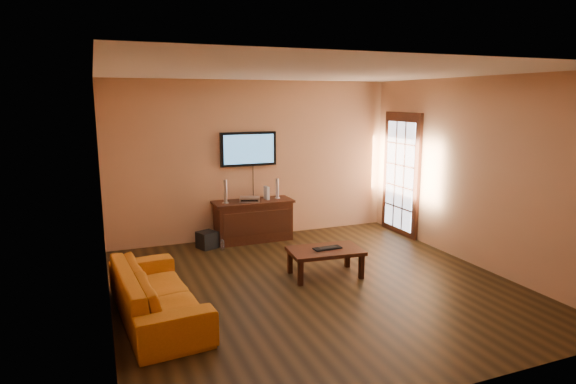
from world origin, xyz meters
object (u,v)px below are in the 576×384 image
sofa (156,284)px  av_receiver (250,199)px  coffee_table (325,253)px  speaker_left (225,193)px  television (248,149)px  game_console (267,193)px  keyboard (327,248)px  subwoofer (207,240)px  media_console (253,220)px  speaker_right (277,189)px  bottle (222,245)px

sofa → av_receiver: (1.82, 2.38, 0.35)m
coffee_table → speaker_left: 2.20m
television → sofa: 3.45m
coffee_table → game_console: bearing=94.1°
keyboard → subwoofer: bearing=124.5°
television → speaker_left: bearing=-153.0°
keyboard → media_console: bearing=102.3°
speaker_right → keyboard: (-0.02, -1.99, -0.47)m
coffee_table → speaker_left: speaker_left is taller
game_console → television: bearing=138.5°
speaker_right → media_console: bearing=-176.4°
coffee_table → speaker_right: 2.07m
speaker_left → speaker_right: bearing=3.5°
subwoofer → keyboard: bearing=-77.2°
speaker_right → subwoofer: 1.48m
television → coffee_table: (0.39, -2.19, -1.22)m
game_console → speaker_left: bearing=-179.8°
television → game_console: 0.81m
game_console → subwoofer: game_console is taller
speaker_left → av_receiver: size_ratio=1.18×
television → game_console: size_ratio=4.37×
game_console → subwoofer: (-1.09, -0.15, -0.67)m
television → keyboard: size_ratio=2.50×
bottle → keyboard: (1.06, -1.62, 0.30)m
speaker_right → bottle: 1.38m
television → av_receiver: 0.86m
game_console → keyboard: game_console is taller
bottle → subwoofer: bearing=132.4°
media_console → keyboard: size_ratio=3.45×
speaker_right → keyboard: bearing=-90.6°
media_console → sofa: sofa is taller
coffee_table → speaker_right: speaker_right is taller
television → bottle: bearing=-138.4°
av_receiver → sofa: bearing=-107.4°
speaker_left → keyboard: size_ratio=1.00×
media_console → keyboard: media_console is taller
subwoofer → av_receiver: bearing=-14.8°
television → speaker_left: (-0.48, -0.25, -0.68)m
television → av_receiver: television is taller
sofa → game_console: 3.27m
sofa → subwoofer: bearing=-29.9°
coffee_table → bottle: coffee_table is taller
bottle → speaker_right: bearing=19.1°
coffee_table → speaker_left: bearing=114.3°
subwoofer → coffee_table: bearing=-78.0°
media_console → bottle: media_console is taller
game_console → bottle: bearing=-161.2°
television → media_console: bearing=-90.0°
coffee_table → subwoofer: 2.22m
speaker_right → game_console: bearing=-178.1°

